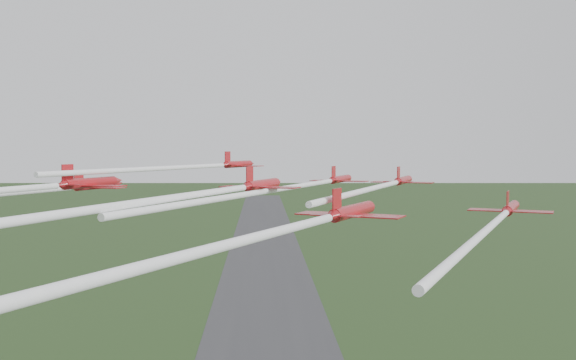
{
  "coord_description": "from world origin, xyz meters",
  "views": [
    {
      "loc": [
        -2.04,
        -81.94,
        53.76
      ],
      "look_at": [
        1.39,
        -0.51,
        49.74
      ],
      "focal_mm": 40.0,
      "sensor_mm": 36.0,
      "label": 1
    }
  ],
  "objects_px": {
    "jet_lead": "(304,185)",
    "jet_row2_left": "(203,166)",
    "jet_row4_right": "(305,224)",
    "jet_row2_right": "(388,184)",
    "jet_row4_left": "(8,190)",
    "jet_row3_mid": "(215,192)",
    "jet_row3_left": "(51,189)",
    "jet_row3_right": "(499,219)"
  },
  "relations": [
    {
      "from": "jet_lead",
      "to": "jet_row2_left",
      "type": "height_order",
      "value": "jet_row2_left"
    },
    {
      "from": "jet_lead",
      "to": "jet_row4_right",
      "type": "bearing_deg",
      "value": -70.18
    },
    {
      "from": "jet_lead",
      "to": "jet_row2_right",
      "type": "distance_m",
      "value": 12.95
    },
    {
      "from": "jet_lead",
      "to": "jet_row2_right",
      "type": "xyz_separation_m",
      "value": [
        9.68,
        -8.58,
        0.57
      ]
    },
    {
      "from": "jet_row4_left",
      "to": "jet_row4_right",
      "type": "xyz_separation_m",
      "value": [
        25.44,
        -9.4,
        -2.03
      ]
    },
    {
      "from": "jet_row3_mid",
      "to": "jet_lead",
      "type": "bearing_deg",
      "value": 85.57
    },
    {
      "from": "jet_row2_left",
      "to": "jet_row4_left",
      "type": "distance_m",
      "value": 32.89
    },
    {
      "from": "jet_row2_right",
      "to": "jet_row4_left",
      "type": "height_order",
      "value": "jet_row4_left"
    },
    {
      "from": "jet_row3_left",
      "to": "jet_row4_right",
      "type": "distance_m",
      "value": 39.22
    },
    {
      "from": "jet_lead",
      "to": "jet_row2_left",
      "type": "relative_size",
      "value": 1.45
    },
    {
      "from": "jet_row3_right",
      "to": "jet_row4_left",
      "type": "height_order",
      "value": "jet_row4_left"
    },
    {
      "from": "jet_lead",
      "to": "jet_row3_right",
      "type": "distance_m",
      "value": 35.36
    },
    {
      "from": "jet_row3_left",
      "to": "jet_row3_mid",
      "type": "distance_m",
      "value": 22.72
    },
    {
      "from": "jet_row2_right",
      "to": "jet_row4_left",
      "type": "bearing_deg",
      "value": -129.15
    },
    {
      "from": "jet_row3_mid",
      "to": "jet_row2_right",
      "type": "bearing_deg",
      "value": 53.71
    },
    {
      "from": "jet_row4_left",
      "to": "jet_row2_right",
      "type": "bearing_deg",
      "value": 49.78
    },
    {
      "from": "jet_row2_left",
      "to": "jet_row3_left",
      "type": "relative_size",
      "value": 1.07
    },
    {
      "from": "jet_row3_left",
      "to": "jet_row4_right",
      "type": "height_order",
      "value": "jet_row3_left"
    },
    {
      "from": "jet_row3_left",
      "to": "jet_row3_mid",
      "type": "bearing_deg",
      "value": -7.5
    },
    {
      "from": "jet_row2_right",
      "to": "jet_row3_mid",
      "type": "distance_m",
      "value": 23.61
    },
    {
      "from": "jet_row3_left",
      "to": "jet_row3_mid",
      "type": "relative_size",
      "value": 0.75
    },
    {
      "from": "jet_lead",
      "to": "jet_row2_right",
      "type": "relative_size",
      "value": 1.46
    },
    {
      "from": "jet_row2_right",
      "to": "jet_row3_mid",
      "type": "height_order",
      "value": "jet_row3_mid"
    },
    {
      "from": "jet_row4_left",
      "to": "jet_row4_right",
      "type": "bearing_deg",
      "value": 1.67
    },
    {
      "from": "jet_row2_left",
      "to": "jet_row3_right",
      "type": "height_order",
      "value": "jet_row2_left"
    },
    {
      "from": "jet_row3_left",
      "to": "jet_row3_right",
      "type": "xyz_separation_m",
      "value": [
        44.45,
        -22.29,
        -1.17
      ]
    },
    {
      "from": "jet_row3_mid",
      "to": "jet_row4_right",
      "type": "bearing_deg",
      "value": -43.15
    },
    {
      "from": "jet_row3_right",
      "to": "jet_row4_right",
      "type": "height_order",
      "value": "jet_row4_right"
    },
    {
      "from": "jet_row3_left",
      "to": "jet_row3_right",
      "type": "height_order",
      "value": "jet_row3_left"
    },
    {
      "from": "jet_lead",
      "to": "jet_row4_right",
      "type": "xyz_separation_m",
      "value": [
        -2.41,
        -37.8,
        -0.74
      ]
    },
    {
      "from": "jet_row2_right",
      "to": "jet_row3_left",
      "type": "distance_m",
      "value": 39.77
    },
    {
      "from": "jet_row3_mid",
      "to": "jet_row3_left",
      "type": "bearing_deg",
      "value": 172.0
    },
    {
      "from": "jet_row3_mid",
      "to": "jet_row4_left",
      "type": "bearing_deg",
      "value": -136.17
    },
    {
      "from": "jet_row3_left",
      "to": "jet_row4_left",
      "type": "height_order",
      "value": "jet_row4_left"
    },
    {
      "from": "jet_row3_right",
      "to": "jet_row4_right",
      "type": "relative_size",
      "value": 0.92
    },
    {
      "from": "jet_row3_left",
      "to": "jet_row3_mid",
      "type": "xyz_separation_m",
      "value": [
        19.77,
        -11.18,
        0.43
      ]
    },
    {
      "from": "jet_row2_right",
      "to": "jet_row3_left",
      "type": "bearing_deg",
      "value": -154.94
    },
    {
      "from": "jet_lead",
      "to": "jet_row3_right",
      "type": "relative_size",
      "value": 1.49
    },
    {
      "from": "jet_lead",
      "to": "jet_row2_left",
      "type": "bearing_deg",
      "value": -161.44
    },
    {
      "from": "jet_lead",
      "to": "jet_row3_right",
      "type": "bearing_deg",
      "value": -42.51
    },
    {
      "from": "jet_row3_left",
      "to": "jet_row3_mid",
      "type": "height_order",
      "value": "jet_row3_mid"
    },
    {
      "from": "jet_row2_left",
      "to": "jet_row3_mid",
      "type": "distance_m",
      "value": 22.63
    }
  ]
}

